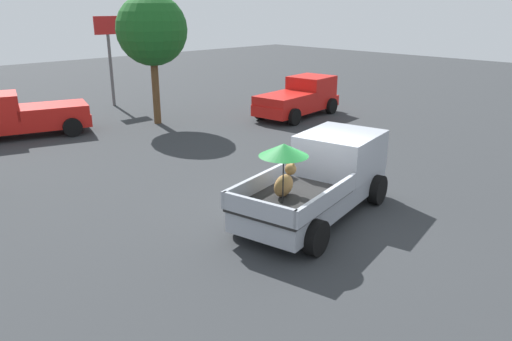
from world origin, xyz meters
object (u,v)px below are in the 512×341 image
at_px(pickup_truck_main, 323,176).
at_px(motel_sign, 109,43).
at_px(pickup_truck_red, 21,115).
at_px(pickup_truck_far, 300,98).

xyz_separation_m(pickup_truck_main, motel_sign, (3.11, 16.70, 2.28)).
distance_m(pickup_truck_red, pickup_truck_far, 12.27).
relative_size(pickup_truck_main, pickup_truck_far, 1.07).
bearing_deg(pickup_truck_far, pickup_truck_main, -142.86).
distance_m(pickup_truck_main, pickup_truck_red, 13.64).
relative_size(pickup_truck_red, motel_sign, 1.12).
height_order(pickup_truck_main, pickup_truck_far, pickup_truck_main).
xyz_separation_m(pickup_truck_red, pickup_truck_far, (11.11, -5.20, 0.00)).
bearing_deg(motel_sign, pickup_truck_far, -58.60).
xyz_separation_m(pickup_truck_far, motel_sign, (-5.22, 8.55, 2.37)).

